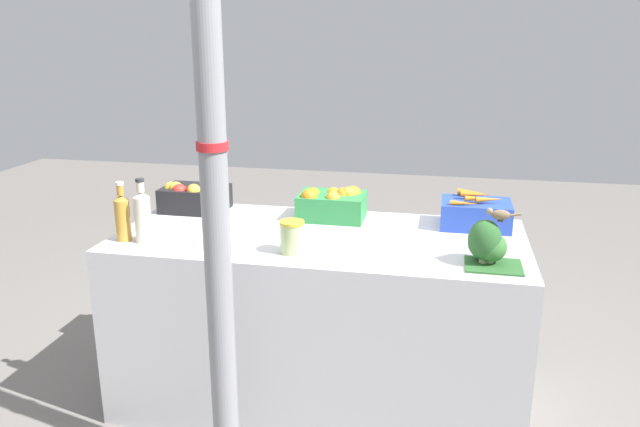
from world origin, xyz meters
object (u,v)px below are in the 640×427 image
object	(u,v)px
carrot_crate	(476,213)
juice_bottle_amber	(123,216)
apple_crate	(194,197)
orange_crate	(333,203)
pickle_jar	(292,237)
support_pole	(213,160)
sparrow_bird	(500,214)
juice_bottle_cloudy	(143,215)
broccoli_pile	(487,244)

from	to	relation	value
carrot_crate	juice_bottle_amber	size ratio (longest dim) A/B	1.21
apple_crate	carrot_crate	xyz separation A→B (m)	(1.40, 0.01, -0.01)
orange_crate	pickle_jar	distance (m)	0.53
orange_crate	carrot_crate	world-z (taller)	carrot_crate
juice_bottle_amber	pickle_jar	xyz separation A→B (m)	(0.77, -0.01, -0.04)
carrot_crate	support_pole	bearing A→B (deg)	-134.66
apple_crate	juice_bottle_amber	bearing A→B (deg)	-103.32
sparrow_bird	support_pole	bearing A→B (deg)	25.51
pickle_jar	sparrow_bird	xyz separation A→B (m)	(0.82, 0.01, 0.14)
support_pole	pickle_jar	size ratio (longest dim) A/B	18.82
juice_bottle_cloudy	pickle_jar	size ratio (longest dim) A/B	2.06
pickle_jar	sparrow_bird	size ratio (longest dim) A/B	1.02
support_pole	broccoli_pile	world-z (taller)	support_pole
broccoli_pile	juice_bottle_cloudy	world-z (taller)	juice_bottle_cloudy
orange_crate	broccoli_pile	bearing A→B (deg)	-34.83
carrot_crate	pickle_jar	size ratio (longest dim) A/B	2.32
orange_crate	carrot_crate	distance (m)	0.68
broccoli_pile	pickle_jar	distance (m)	0.78
apple_crate	juice_bottle_amber	distance (m)	0.52
pickle_jar	support_pole	bearing A→B (deg)	-112.24
support_pole	orange_crate	bearing A→B (deg)	75.55
support_pole	broccoli_pile	xyz separation A→B (m)	(0.95, 0.44, -0.38)
carrot_crate	juice_bottle_cloudy	xyz separation A→B (m)	(-1.43, -0.52, 0.05)
apple_crate	pickle_jar	distance (m)	0.83
support_pole	carrot_crate	world-z (taller)	support_pole
apple_crate	pickle_jar	xyz separation A→B (m)	(0.64, -0.52, -0.00)
juice_bottle_cloudy	apple_crate	bearing A→B (deg)	87.22
apple_crate	juice_bottle_amber	size ratio (longest dim) A/B	1.21
apple_crate	carrot_crate	size ratio (longest dim) A/B	1.00
support_pole	carrot_crate	bearing A→B (deg)	45.34
apple_crate	juice_bottle_cloudy	distance (m)	0.51
broccoli_pile	support_pole	bearing A→B (deg)	-155.00
broccoli_pile	sparrow_bird	bearing A→B (deg)	-26.35
juice_bottle_amber	carrot_crate	bearing A→B (deg)	18.70
support_pole	broccoli_pile	bearing A→B (deg)	25.00
support_pole	sparrow_bird	world-z (taller)	support_pole
broccoli_pile	sparrow_bird	xyz separation A→B (m)	(0.04, -0.02, 0.13)
carrot_crate	juice_bottle_cloudy	world-z (taller)	juice_bottle_cloudy
orange_crate	juice_bottle_cloudy	world-z (taller)	juice_bottle_cloudy
orange_crate	juice_bottle_amber	distance (m)	0.98
juice_bottle_amber	juice_bottle_cloudy	distance (m)	0.10
orange_crate	juice_bottle_amber	bearing A→B (deg)	-148.45
juice_bottle_amber	pickle_jar	distance (m)	0.77
pickle_jar	sparrow_bird	bearing A→B (deg)	0.94
sparrow_bird	apple_crate	bearing A→B (deg)	-16.72
juice_bottle_amber	sparrow_bird	size ratio (longest dim) A/B	1.95
apple_crate	orange_crate	bearing A→B (deg)	0.55
broccoli_pile	sparrow_bird	world-z (taller)	sparrow_bird
orange_crate	pickle_jar	size ratio (longest dim) A/B	2.32
support_pole	juice_bottle_amber	world-z (taller)	support_pole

